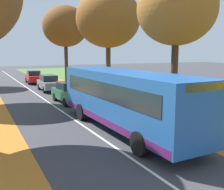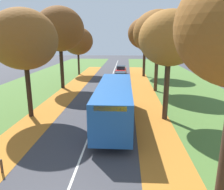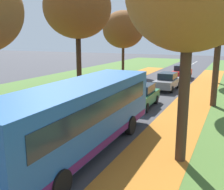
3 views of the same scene
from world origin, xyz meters
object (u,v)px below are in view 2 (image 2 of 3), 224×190
Objects in this scene: tree_left_far at (78,41)px; car_green_lead at (117,88)px; tree_left_near at (24,40)px; bus at (114,101)px; tree_right_far at (145,34)px; car_grey_following at (120,78)px; tree_right_mid at (158,33)px; tree_left_mid at (60,29)px; car_red_third_in_line at (121,70)px; bollard_third at (2,166)px; tree_right_near at (170,39)px.

tree_left_far reaches higher than car_green_lead.
bus is at bearing -7.55° from tree_left_near.
tree_right_far is 2.30× the size of car_grey_following.
tree_left_mid is at bearing 175.20° from tree_right_mid.
tree_right_far reaches higher than tree_right_mid.
tree_left_mid is at bearing -138.96° from tree_right_far.
car_green_lead is (-4.68, -2.47, -6.14)m from tree_right_mid.
tree_left_far is at bearing 108.45° from bus.
car_red_third_in_line is at bearing 90.07° from bus.
tree_right_mid is at bearing -45.77° from car_grey_following.
car_green_lead and car_red_third_in_line have the same top height.
tree_left_near reaches higher than car_red_third_in_line.
tree_left_near is 10.08m from bollard_third.
tree_right_mid is 2.27× the size of car_grey_following.
car_red_third_in_line is (0.11, 14.70, 0.00)m from car_green_lead.
bollard_third is 30.51m from car_red_third_in_line.
car_green_lead is (4.97, 15.37, 0.45)m from bollard_third.
car_green_lead is 7.10m from car_grey_following.
tree_right_mid is at bearing 67.32° from bus.
tree_left_far is at bearing 135.66° from car_grey_following.
car_grey_following is (7.53, 3.61, -6.66)m from tree_left_mid.
car_green_lead is (-4.18, 7.37, -5.52)m from tree_right_near.
tree_left_near is 23.62m from tree_right_far.
tree_left_mid is at bearing 92.10° from tree_left_near.
tree_right_far reaches higher than car_grey_following.
tree_right_mid is 2.27× the size of car_green_lead.
tree_right_mid is 2.25× the size of car_red_third_in_line.
bus is at bearing -165.80° from tree_right_near.
tree_left_mid is at bearing 154.65° from car_green_lead.
tree_left_near is 8.48m from bus.
car_grey_following is (-3.89, -6.32, -6.34)m from tree_right_far.
tree_right_far is at bearing 90.33° from tree_right_near.
tree_left_mid is at bearing -154.37° from car_grey_following.
car_red_third_in_line is at bearing 162.01° from tree_right_far.
tree_right_mid reaches higher than bollard_third.
car_grey_following is at bearing 88.58° from car_green_lead.
car_grey_following is (7.13, 14.55, -5.45)m from tree_left_near.
tree_left_near is 12.08× the size of bollard_third.
car_green_lead is (-0.14, 8.39, -0.89)m from bus.
tree_right_near is at bearing -61.95° from tree_left_far.
tree_right_near is at bearing -43.25° from tree_left_mid.
bollard_third is at bearing -85.10° from tree_left_far.
car_red_third_in_line is (7.66, 0.06, -5.10)m from tree_left_far.
tree_right_near reaches higher than car_red_third_in_line.
tree_left_far is 1.96× the size of car_grey_following.
tree_right_far is 30.93m from bollard_third.
tree_left_mid is 20.29m from bollard_third.
car_green_lead is 0.99× the size of car_red_third_in_line.
tree_right_far is (-0.61, 10.95, 0.20)m from tree_right_mid.
tree_left_mid reaches higher than tree_right_far.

